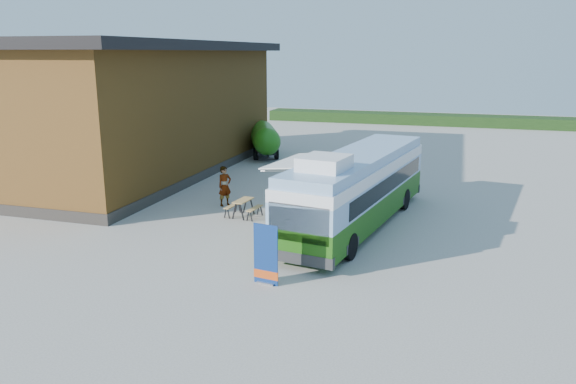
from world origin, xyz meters
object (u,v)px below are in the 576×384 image
(picnic_table, at_px, (243,204))
(person_a, at_px, (225,186))
(person_b, at_px, (333,167))
(slurry_tanker, at_px, (264,138))
(bus, at_px, (358,187))
(banner, at_px, (266,260))

(picnic_table, distance_m, person_a, 2.11)
(person_b, relative_size, slurry_tanker, 0.29)
(bus, bearing_deg, person_b, 118.66)
(bus, distance_m, person_a, 6.57)
(slurry_tanker, bearing_deg, bus, -81.72)
(bus, relative_size, banner, 6.05)
(bus, xyz_separation_m, slurry_tanker, (-8.83, 13.76, -0.38))
(bus, relative_size, picnic_table, 8.02)
(picnic_table, bearing_deg, bus, 7.29)
(slurry_tanker, bearing_deg, person_b, -69.19)
(person_b, height_order, slurry_tanker, slurry_tanker)
(picnic_table, height_order, slurry_tanker, slurry_tanker)
(person_a, height_order, person_b, person_a)
(person_b, bearing_deg, slurry_tanker, -94.06)
(banner, distance_m, picnic_table, 7.35)
(bus, xyz_separation_m, picnic_table, (-4.91, -0.10, -1.10))
(bus, bearing_deg, picnic_table, -169.46)
(person_b, bearing_deg, bus, 60.02)
(bus, xyz_separation_m, person_a, (-6.39, 1.36, -0.74))
(banner, xyz_separation_m, person_b, (-1.09, 14.32, 0.02))
(person_b, xyz_separation_m, slurry_tanker, (-6.15, 6.10, 0.48))
(banner, height_order, picnic_table, banner)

